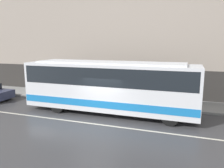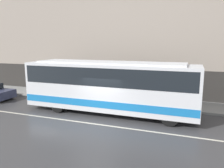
{
  "view_description": "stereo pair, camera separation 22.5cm",
  "coord_description": "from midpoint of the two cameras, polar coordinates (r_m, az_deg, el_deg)",
  "views": [
    {
      "loc": [
        4.82,
        -10.99,
        4.55
      ],
      "look_at": [
        0.22,
        2.26,
        1.98
      ],
      "focal_mm": 35.0,
      "sensor_mm": 36.0,
      "label": 1
    },
    {
      "loc": [
        5.03,
        -10.92,
        4.55
      ],
      "look_at": [
        0.22,
        2.26,
        1.98
      ],
      "focal_mm": 35.0,
      "sensor_mm": 36.0,
      "label": 2
    }
  ],
  "objects": [
    {
      "name": "sidewalk",
      "position": [
        17.73,
        2.39,
        -4.23
      ],
      "size": [
        60.0,
        2.96,
        0.16
      ],
      "color": "gray",
      "rests_on": "ground_plane"
    },
    {
      "name": "building_facade",
      "position": [
        18.72,
        3.97,
        11.37
      ],
      "size": [
        60.0,
        0.35,
        10.12
      ],
      "color": "gray",
      "rests_on": "ground_plane"
    },
    {
      "name": "transit_bus",
      "position": [
        14.34,
        -1.29,
        -0.12
      ],
      "size": [
        11.35,
        2.53,
        3.43
      ],
      "color": "silver",
      "rests_on": "ground_plane"
    },
    {
      "name": "lane_stripe",
      "position": [
        12.84,
        -4.81,
        -10.39
      ],
      "size": [
        54.0,
        0.14,
        0.01
      ],
      "color": "beige",
      "rests_on": "ground_plane"
    },
    {
      "name": "pedestrian_waiting",
      "position": [
        16.83,
        6.21,
        -2.18
      ],
      "size": [
        0.36,
        0.36,
        1.61
      ],
      "color": "#333338",
      "rests_on": "sidewalk"
    },
    {
      "name": "ground_plane",
      "position": [
        12.84,
        -4.81,
        -10.4
      ],
      "size": [
        60.0,
        60.0,
        0.0
      ],
      "primitive_type": "plane",
      "color": "#38383A"
    }
  ]
}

